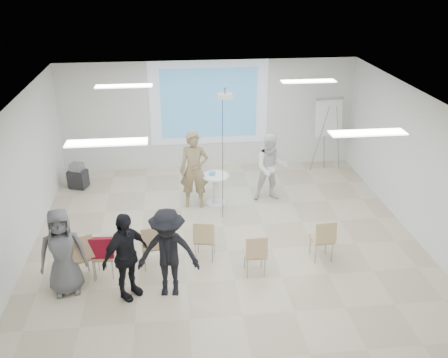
{
  "coord_description": "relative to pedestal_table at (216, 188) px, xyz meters",
  "views": [
    {
      "loc": [
        -1.04,
        -8.59,
        5.5
      ],
      "look_at": [
        0.0,
        0.8,
        1.25
      ],
      "focal_mm": 40.0,
      "sensor_mm": 36.0,
      "label": 1
    }
  ],
  "objects": [
    {
      "name": "floor",
      "position": [
        0.05,
        -2.11,
        -0.49
      ],
      "size": [
        8.0,
        9.0,
        0.1
      ],
      "primitive_type": "cube",
      "color": "beige",
      "rests_on": "ground"
    },
    {
      "name": "ceiling",
      "position": [
        0.05,
        -2.11,
        2.61
      ],
      "size": [
        8.0,
        9.0,
        0.1
      ],
      "primitive_type": "cube",
      "color": "white",
      "rests_on": "wall_back"
    },
    {
      "name": "wall_back",
      "position": [
        0.05,
        2.44,
        1.06
      ],
      "size": [
        8.0,
        0.1,
        3.0
      ],
      "primitive_type": "cube",
      "color": "silver",
      "rests_on": "floor"
    },
    {
      "name": "wall_left",
      "position": [
        -4.0,
        -2.11,
        1.06
      ],
      "size": [
        0.1,
        9.0,
        3.0
      ],
      "primitive_type": "cube",
      "color": "silver",
      "rests_on": "floor"
    },
    {
      "name": "wall_right",
      "position": [
        4.1,
        -2.11,
        1.06
      ],
      "size": [
        0.1,
        9.0,
        3.0
      ],
      "primitive_type": "cube",
      "color": "silver",
      "rests_on": "floor"
    },
    {
      "name": "projection_halo",
      "position": [
        0.05,
        2.37,
        1.41
      ],
      "size": [
        3.2,
        0.01,
        2.3
      ],
      "primitive_type": "cube",
      "color": "silver",
      "rests_on": "wall_back"
    },
    {
      "name": "projection_image",
      "position": [
        0.05,
        2.36,
        1.41
      ],
      "size": [
        2.6,
        0.01,
        1.9
      ],
      "primitive_type": "cube",
      "color": "teal",
      "rests_on": "wall_back"
    },
    {
      "name": "pedestal_table",
      "position": [
        0.0,
        0.0,
        0.0
      ],
      "size": [
        0.73,
        0.73,
        0.79
      ],
      "rotation": [
        0.0,
        0.0,
        -0.16
      ],
      "color": "silver",
      "rests_on": "floor"
    },
    {
      "name": "player_left",
      "position": [
        -0.5,
        -0.01,
        0.61
      ],
      "size": [
        0.81,
        0.59,
        2.1
      ],
      "primitive_type": "imported",
      "rotation": [
        0.0,
        0.0,
        -0.09
      ],
      "color": "#937E5A",
      "rests_on": "floor"
    },
    {
      "name": "player_right",
      "position": [
        1.35,
        0.14,
        0.49
      ],
      "size": [
        0.9,
        0.73,
        1.85
      ],
      "primitive_type": "imported",
      "rotation": [
        0.0,
        0.0,
        -0.02
      ],
      "color": "white",
      "rests_on": "floor"
    },
    {
      "name": "controller_left",
      "position": [
        -0.32,
        0.24,
        0.95
      ],
      "size": [
        0.05,
        0.11,
        0.04
      ],
      "primitive_type": "cube",
      "rotation": [
        0.0,
        0.0,
        -0.09
      ],
      "color": "white",
      "rests_on": "player_left"
    },
    {
      "name": "controller_right",
      "position": [
        1.17,
        0.39,
        0.81
      ],
      "size": [
        0.04,
        0.12,
        0.04
      ],
      "primitive_type": "cube",
      "rotation": [
        0.0,
        0.0,
        -0.02
      ],
      "color": "silver",
      "rests_on": "player_right"
    },
    {
      "name": "chair_far_left",
      "position": [
        -2.73,
        -2.85,
        0.16
      ],
      "size": [
        0.64,
        0.65,
        1.01
      ],
      "rotation": [
        0.0,
        0.0,
        0.42
      ],
      "color": "tan",
      "rests_on": "floor"
    },
    {
      "name": "chair_left_mid",
      "position": [
        -2.34,
        -2.74,
        0.05
      ],
      "size": [
        0.41,
        0.44,
        0.83
      ],
      "rotation": [
        0.0,
        0.0,
        -0.06
      ],
      "color": "tan",
      "rests_on": "floor"
    },
    {
      "name": "chair_left_inner",
      "position": [
        -1.44,
        -2.53,
        0.1
      ],
      "size": [
        0.49,
        0.52,
        0.92
      ],
      "rotation": [
        0.0,
        0.0,
        0.15
      ],
      "color": "tan",
      "rests_on": "floor"
    },
    {
      "name": "chair_center",
      "position": [
        -0.45,
        -2.38,
        0.07
      ],
      "size": [
        0.48,
        0.51,
        0.86
      ],
      "rotation": [
        0.0,
        0.0,
        -0.21
      ],
      "color": "tan",
      "rests_on": "floor"
    },
    {
      "name": "chair_right_inner",
      "position": [
        0.45,
        -2.99,
        0.07
      ],
      "size": [
        0.4,
        0.43,
        0.86
      ],
      "rotation": [
        0.0,
        0.0,
        0.0
      ],
      "color": "tan",
      "rests_on": "floor"
    },
    {
      "name": "chair_right_far",
      "position": [
        1.84,
        -2.64,
        0.08
      ],
      "size": [
        0.44,
        0.47,
        0.88
      ],
      "rotation": [
        0.0,
        0.0,
        0.06
      ],
      "color": "tan",
      "rests_on": "floor"
    },
    {
      "name": "red_jacket",
      "position": [
        -2.33,
        -2.89,
        0.28
      ],
      "size": [
        0.43,
        0.12,
        0.4
      ],
      "primitive_type": "cube",
      "rotation": [
        0.0,
        0.0,
        -0.06
      ],
      "color": "maroon",
      "rests_on": "chair_left_mid"
    },
    {
      "name": "laptop",
      "position": [
        -1.45,
        -2.43,
        0.05
      ],
      "size": [
        0.37,
        0.29,
        0.03
      ],
      "primitive_type": "imported",
      "rotation": [
        0.0,
        0.0,
        3.29
      ],
      "color": "black",
      "rests_on": "chair_left_inner"
    },
    {
      "name": "audience_left",
      "position": [
        -1.86,
        -3.35,
        0.49
      ],
      "size": [
        1.23,
        1.22,
        1.86
      ],
      "primitive_type": "imported",
      "rotation": [
        0.0,
        0.0,
        0.77
      ],
      "color": "black",
      "rests_on": "floor"
    },
    {
      "name": "audience_mid",
      "position": [
        -1.14,
        -3.36,
        0.5
      ],
      "size": [
        1.29,
        0.8,
        1.88
      ],
      "primitive_type": "imported",
      "rotation": [
        0.0,
        0.0,
        -0.11
      ],
      "color": "black",
      "rests_on": "floor"
    },
    {
      "name": "audience_outer",
      "position": [
        -2.96,
        -3.1,
        0.47
      ],
      "size": [
        0.98,
        0.74,
        1.82
      ],
      "primitive_type": "imported",
      "rotation": [
        0.0,
        0.0,
        0.19
      ],
      "color": "slate",
      "rests_on": "floor"
    },
    {
      "name": "flipchart_easel",
      "position": [
        3.24,
        1.82,
        1.07
      ],
      "size": [
        0.88,
        0.67,
        2.05
      ],
      "rotation": [
        0.0,
        0.0,
        0.08
      ],
      "color": "gray",
      "rests_on": "floor"
    },
    {
      "name": "av_cart",
      "position": [
        -3.43,
        1.33,
        -0.13
      ],
      "size": [
        0.54,
        0.48,
        0.67
      ],
      "rotation": [
        0.0,
        0.0,
        -0.34
      ],
      "color": "black",
      "rests_on": "floor"
    },
    {
      "name": "ceiling_projector",
      "position": [
        0.15,
        -0.62,
        2.25
      ],
      "size": [
        0.3,
        0.25,
        3.0
      ],
      "color": "white",
      "rests_on": "ceiling"
    },
    {
      "name": "fluor_panel_nw",
      "position": [
        -1.95,
        -0.11,
        2.53
      ],
      "size": [
        1.2,
        0.3,
        0.02
      ],
      "primitive_type": "cube",
      "color": "white",
      "rests_on": "ceiling"
    },
    {
      "name": "fluor_panel_ne",
      "position": [
        2.05,
        -0.11,
        2.53
      ],
      "size": [
        1.2,
        0.3,
        0.02
      ],
      "primitive_type": "cube",
      "color": "white",
      "rests_on": "ceiling"
    },
    {
      "name": "fluor_panel_sw",
      "position": [
        -1.95,
        -3.61,
        2.53
      ],
      "size": [
        1.2,
        0.3,
        0.02
      ],
      "primitive_type": "cube",
      "color": "white",
      "rests_on": "ceiling"
    },
    {
      "name": "fluor_panel_se",
      "position": [
        2.05,
        -3.61,
        2.53
      ],
      "size": [
        1.2,
        0.3,
        0.02
      ],
      "primitive_type": "cube",
      "color": "white",
      "rests_on": "ceiling"
    }
  ]
}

